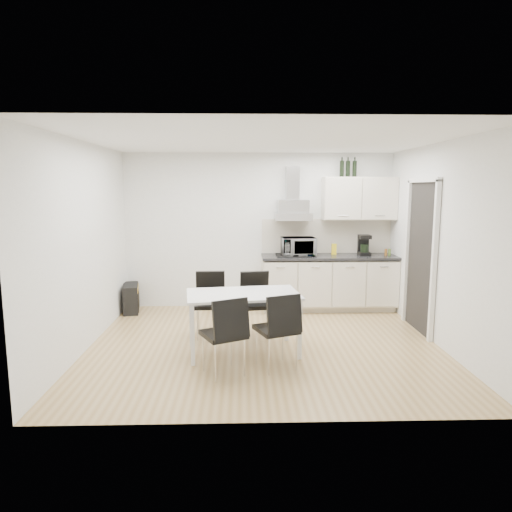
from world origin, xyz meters
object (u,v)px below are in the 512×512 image
at_px(chair_far_right, 257,305).
at_px(dining_table, 243,300).
at_px(kitchenette, 331,260).
at_px(floor_speaker, 209,299).
at_px(chair_far_left, 210,305).
at_px(guitar_amp, 131,298).
at_px(chair_near_right, 276,330).
at_px(chair_near_left, 223,335).

bearing_deg(chair_far_right, dining_table, 63.15).
xyz_separation_m(dining_table, chair_far_right, (0.19, 0.59, -0.23)).
distance_m(kitchenette, floor_speaker, 2.16).
height_order(chair_far_left, guitar_amp, chair_far_left).
distance_m(chair_far_right, chair_near_right, 1.11).
bearing_deg(chair_near_left, chair_far_right, 45.85).
height_order(chair_near_left, floor_speaker, chair_near_left).
bearing_deg(guitar_amp, dining_table, -57.05).
bearing_deg(floor_speaker, chair_near_left, -65.72).
height_order(chair_far_right, chair_near_left, same).
distance_m(chair_far_right, chair_near_left, 1.32).
relative_size(kitchenette, chair_far_right, 2.86).
bearing_deg(floor_speaker, kitchenette, 12.35).
height_order(kitchenette, chair_near_left, kitchenette).
bearing_deg(chair_near_right, floor_speaker, 87.69).
height_order(chair_near_right, guitar_amp, chair_near_right).
bearing_deg(chair_far_right, floor_speaker, -73.04).
bearing_deg(guitar_amp, chair_near_right, -58.55).
xyz_separation_m(chair_near_left, guitar_amp, (-1.63, 2.58, -0.21)).
relative_size(chair_near_left, chair_near_right, 1.00).
height_order(dining_table, floor_speaker, dining_table).
distance_m(chair_far_left, guitar_amp, 1.91).
bearing_deg(guitar_amp, chair_near_left, -68.78).
relative_size(kitchenette, chair_far_left, 2.86).
relative_size(dining_table, chair_near_right, 1.64).
relative_size(kitchenette, floor_speaker, 8.90).
bearing_deg(chair_near_right, chair_near_left, 173.51).
bearing_deg(chair_near_left, kitchenette, 31.49).
bearing_deg(chair_far_right, chair_near_left, 63.18).
bearing_deg(kitchenette, dining_table, -126.21).
distance_m(dining_table, chair_near_left, 0.74).
relative_size(dining_table, chair_far_left, 1.64).
relative_size(kitchenette, chair_near_right, 2.86).
distance_m(chair_far_left, chair_near_left, 1.31).
bearing_deg(chair_far_right, kitchenette, -141.12).
xyz_separation_m(chair_near_left, floor_speaker, (-0.36, 2.83, -0.30)).
distance_m(chair_near_left, chair_near_right, 0.61).
bearing_deg(dining_table, kitchenette, 46.40).
distance_m(dining_table, chair_far_right, 0.66).
bearing_deg(chair_far_left, guitar_amp, -45.40).
relative_size(chair_far_right, guitar_amp, 1.51).
height_order(chair_far_right, floor_speaker, chair_far_right).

